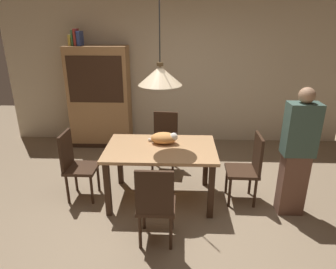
{
  "coord_description": "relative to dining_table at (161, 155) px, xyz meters",
  "views": [
    {
      "loc": [
        0.08,
        -3.05,
        2.25
      ],
      "look_at": [
        -0.06,
        0.63,
        0.85
      ],
      "focal_mm": 31.89,
      "sensor_mm": 36.0,
      "label": 1
    }
  ],
  "objects": [
    {
      "name": "chair_far_back",
      "position": [
        0.01,
        0.88,
        -0.14
      ],
      "size": [
        0.44,
        0.44,
        0.93
      ],
      "color": "#382316",
      "rests_on": "ground"
    },
    {
      "name": "person_standing",
      "position": [
        1.62,
        -0.23,
        0.15
      ],
      "size": [
        0.36,
        0.22,
        1.58
      ],
      "color": "brown",
      "rests_on": "ground"
    },
    {
      "name": "cat_sleeping",
      "position": [
        0.04,
        0.13,
        0.18
      ],
      "size": [
        0.39,
        0.23,
        0.16
      ],
      "color": "#E59951",
      "rests_on": "dining_table"
    },
    {
      "name": "hutch_bookcase",
      "position": [
        -1.25,
        1.89,
        0.24
      ],
      "size": [
        1.12,
        0.45,
        1.85
      ],
      "color": "#A87A4C",
      "rests_on": "ground"
    },
    {
      "name": "book_yellow_short",
      "position": [
        -1.67,
        1.89,
        1.29
      ],
      "size": [
        0.04,
        0.2,
        0.18
      ],
      "primitive_type": "cube",
      "color": "gold",
      "rests_on": "hutch_bookcase"
    },
    {
      "name": "ground",
      "position": [
        0.14,
        -0.43,
        -0.65
      ],
      "size": [
        10.0,
        10.0,
        0.0
      ],
      "primitive_type": "plane",
      "color": "#847056"
    },
    {
      "name": "book_red_tall",
      "position": [
        -1.57,
        1.89,
        1.34
      ],
      "size": [
        0.04,
        0.22,
        0.28
      ],
      "primitive_type": "cube",
      "color": "#B73833",
      "rests_on": "hutch_bookcase"
    },
    {
      "name": "back_wall",
      "position": [
        0.14,
        2.22,
        0.8
      ],
      "size": [
        6.4,
        0.1,
        2.9
      ],
      "primitive_type": "cube",
      "color": "beige",
      "rests_on": "ground"
    },
    {
      "name": "pendant_lamp",
      "position": [
        -0.0,
        0.0,
        1.01
      ],
      "size": [
        0.52,
        0.52,
        1.3
      ],
      "color": "beige"
    },
    {
      "name": "chair_right_side",
      "position": [
        1.13,
        -0.0,
        -0.14
      ],
      "size": [
        0.41,
        0.41,
        0.93
      ],
      "color": "#382316",
      "rests_on": "ground"
    },
    {
      "name": "book_green_slim",
      "position": [
        -1.62,
        1.89,
        1.33
      ],
      "size": [
        0.03,
        0.2,
        0.26
      ],
      "primitive_type": "cube",
      "color": "#427A4C",
      "rests_on": "hutch_bookcase"
    },
    {
      "name": "chair_left_side",
      "position": [
        -1.13,
        0.0,
        -0.14
      ],
      "size": [
        0.4,
        0.4,
        0.93
      ],
      "color": "#382316",
      "rests_on": "ground"
    },
    {
      "name": "book_blue_wide",
      "position": [
        -1.51,
        1.89,
        1.32
      ],
      "size": [
        0.06,
        0.24,
        0.24
      ],
      "primitive_type": "cube",
      "color": "#384C93",
      "rests_on": "hutch_bookcase"
    },
    {
      "name": "dining_table",
      "position": [
        0.0,
        0.0,
        0.0
      ],
      "size": [
        1.4,
        0.9,
        0.75
      ],
      "color": "tan",
      "rests_on": "ground"
    },
    {
      "name": "chair_near_front",
      "position": [
        -0.0,
        -0.88,
        -0.14
      ],
      "size": [
        0.4,
        0.4,
        0.93
      ],
      "color": "#382316",
      "rests_on": "ground"
    }
  ]
}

